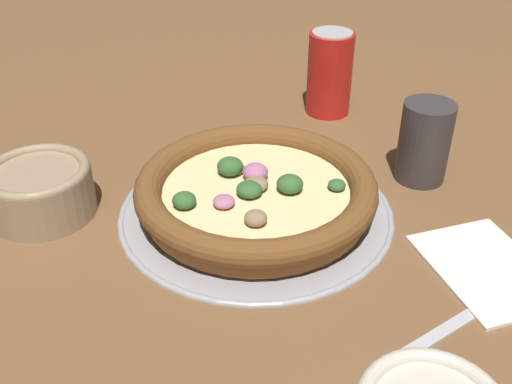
# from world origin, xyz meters

# --- Properties ---
(ground_plane) EXTENTS (3.00, 3.00, 0.00)m
(ground_plane) POSITION_xyz_m (0.00, 0.00, 0.00)
(ground_plane) COLOR brown
(pizza_tray) EXTENTS (0.32, 0.32, 0.01)m
(pizza_tray) POSITION_xyz_m (0.00, 0.00, 0.00)
(pizza_tray) COLOR #9E9EA3
(pizza_tray) RESTS_ON ground_plane
(pizza) EXTENTS (0.27, 0.27, 0.04)m
(pizza) POSITION_xyz_m (0.00, 0.00, 0.03)
(pizza) COLOR #A86B33
(pizza) RESTS_ON pizza_tray
(bowl_near) EXTENTS (0.12, 0.12, 0.06)m
(bowl_near) POSITION_xyz_m (0.08, 0.23, 0.03)
(bowl_near) COLOR #9E8466
(bowl_near) RESTS_ON ground_plane
(drinking_cup) EXTENTS (0.06, 0.06, 0.10)m
(drinking_cup) POSITION_xyz_m (0.00, -0.22, 0.05)
(drinking_cup) COLOR #383333
(drinking_cup) RESTS_ON ground_plane
(napkin) EXTENTS (0.15, 0.11, 0.01)m
(napkin) POSITION_xyz_m (-0.18, -0.18, 0.00)
(napkin) COLOR white
(napkin) RESTS_ON ground_plane
(fork) EXTENTS (0.06, 0.16, 0.00)m
(fork) POSITION_xyz_m (-0.22, -0.13, 0.00)
(fork) COLOR #B7B7BC
(fork) RESTS_ON ground_plane
(beverage_can) EXTENTS (0.07, 0.07, 0.12)m
(beverage_can) POSITION_xyz_m (0.21, -0.19, 0.06)
(beverage_can) COLOR red
(beverage_can) RESTS_ON ground_plane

